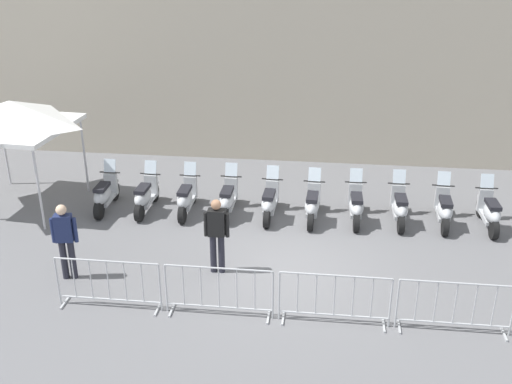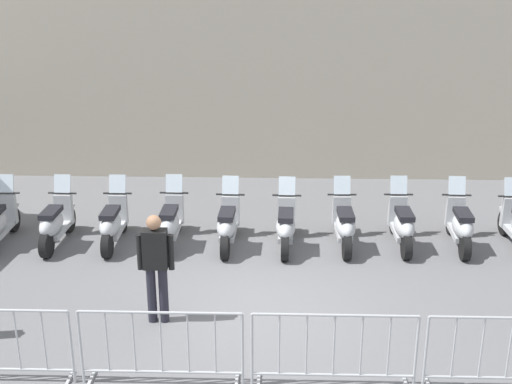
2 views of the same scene
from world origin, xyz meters
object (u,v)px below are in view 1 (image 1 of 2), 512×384
(barrier_segment_3, at_px, (455,308))
(motorcycle_3, at_px, (228,199))
(barrier_segment_1, at_px, (219,292))
(motorcycle_1, at_px, (145,196))
(canopy_tent, at_px, (11,116))
(motorcycle_7, at_px, (399,207))
(motorcycle_6, at_px, (356,205))
(motorcycle_9, at_px, (489,212))
(motorcycle_5, at_px, (312,204))
(barrier_segment_2, at_px, (334,300))
(motorcycle_0, at_px, (105,194))
(officer_near_row_end, at_px, (65,237))
(motorcycle_4, at_px, (270,202))
(motorcycle_8, at_px, (444,209))
(motorcycle_2, at_px, (186,198))
(officer_mid_plaza, at_px, (217,232))
(barrier_segment_0, at_px, (108,284))

(barrier_segment_3, bearing_deg, motorcycle_3, 142.46)
(barrier_segment_1, xyz_separation_m, barrier_segment_3, (4.39, 0.33, 0.00))
(motorcycle_1, bearing_deg, canopy_tent, -176.47)
(motorcycle_3, height_order, barrier_segment_1, motorcycle_3)
(motorcycle_7, bearing_deg, barrier_segment_3, -78.56)
(motorcycle_6, relative_size, canopy_tent, 0.59)
(motorcycle_9, bearing_deg, motorcycle_7, -176.64)
(motorcycle_5, bearing_deg, barrier_segment_2, -78.42)
(motorcycle_0, xyz_separation_m, officer_near_row_end, (0.65, -3.33, 0.53))
(officer_near_row_end, bearing_deg, motorcycle_4, 44.85)
(motorcycle_5, distance_m, barrier_segment_2, 4.38)
(motorcycle_7, distance_m, canopy_tent, 10.17)
(motorcycle_9, bearing_deg, motorcycle_1, -175.16)
(motorcycle_8, distance_m, barrier_segment_3, 4.50)
(motorcycle_1, bearing_deg, motorcycle_2, 5.33)
(motorcycle_0, relative_size, motorcycle_7, 1.00)
(motorcycle_9, bearing_deg, motorcycle_6, -175.59)
(motorcycle_9, xyz_separation_m, barrier_segment_2, (-3.49, -4.70, 0.07))
(motorcycle_6, distance_m, officer_near_row_end, 7.10)
(motorcycle_7, bearing_deg, officer_mid_plaza, -141.02)
(motorcycle_3, relative_size, motorcycle_9, 1.00)
(motorcycle_8, xyz_separation_m, barrier_segment_2, (-2.39, -4.66, 0.07))
(officer_mid_plaza, bearing_deg, barrier_segment_3, -14.28)
(motorcycle_2, distance_m, motorcycle_6, 4.38)
(motorcycle_5, bearing_deg, motorcycle_0, -175.46)
(motorcycle_9, height_order, officer_mid_plaza, officer_mid_plaza)
(motorcycle_2, distance_m, canopy_tent, 4.93)
(motorcycle_5, xyz_separation_m, motorcycle_8, (3.27, 0.37, 0.00))
(barrier_segment_2, bearing_deg, motorcycle_0, 148.67)
(officer_near_row_end, relative_size, canopy_tent, 0.59)
(motorcycle_7, xyz_separation_m, barrier_segment_3, (0.89, -4.41, 0.07))
(barrier_segment_1, xyz_separation_m, canopy_tent, (-6.43, 3.92, 1.99))
(motorcycle_6, bearing_deg, officer_mid_plaza, -132.92)
(officer_near_row_end, xyz_separation_m, canopy_tent, (-2.94, 3.22, 1.54))
(motorcycle_0, height_order, motorcycle_1, same)
(officer_near_row_end, bearing_deg, motorcycle_3, 54.53)
(motorcycle_5, distance_m, motorcycle_9, 4.39)
(motorcycle_5, height_order, motorcycle_8, same)
(motorcycle_2, height_order, motorcycle_3, same)
(motorcycle_2, relative_size, motorcycle_3, 1.00)
(motorcycle_2, relative_size, canopy_tent, 0.59)
(motorcycle_2, bearing_deg, motorcycle_6, 5.04)
(motorcycle_9, relative_size, officer_near_row_end, 1.00)
(motorcycle_9, relative_size, barrier_segment_0, 0.82)
(motorcycle_3, bearing_deg, canopy_tent, -175.33)
(motorcycle_0, height_order, barrier_segment_2, motorcycle_0)
(motorcycle_6, distance_m, motorcycle_8, 2.19)
(motorcycle_4, xyz_separation_m, officer_mid_plaza, (-0.66, -2.83, 0.53))
(barrier_segment_0, bearing_deg, barrier_segment_1, 4.31)
(barrier_segment_0, bearing_deg, motorcycle_1, 101.37)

